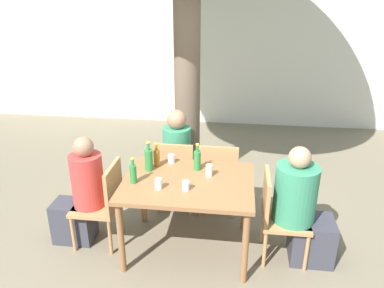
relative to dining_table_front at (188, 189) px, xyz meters
The scene contains 18 objects.
ground_plane 0.68m from the dining_table_front, ahead, with size 30.00×30.00×0.00m, color #706651.
cafe_building_wall 3.95m from the dining_table_front, 90.00° to the left, with size 10.00×0.08×2.80m.
dining_table_front is the anchor object (origin of this frame).
patio_chair_0 0.87m from the dining_table_front, behind, with size 0.44×0.44×0.88m.
patio_chair_1 0.87m from the dining_table_front, ahead, with size 0.44×0.44×0.88m.
patio_chair_2 0.76m from the dining_table_front, 109.43° to the left, with size 0.44×0.44×0.88m.
patio_chair_3 0.76m from the dining_table_front, 70.57° to the left, with size 0.44×0.44×0.88m.
person_seated_0 1.10m from the dining_table_front, behind, with size 0.56×0.32×1.17m.
person_seated_1 1.09m from the dining_table_front, ahead, with size 0.60×0.39×1.18m.
person_seated_2 0.98m from the dining_table_front, 104.82° to the left, with size 0.32×0.56×1.19m.
green_bottle_0 0.49m from the dining_table_front, 157.48° to the left, with size 0.08×0.08×0.30m.
green_bottle_1 0.54m from the dining_table_front, 168.39° to the right, with size 0.06×0.06×0.25m.
amber_bottle_2 0.49m from the dining_table_front, 142.14° to the left, with size 0.06×0.06×0.25m.
green_bottle_3 0.32m from the dining_table_front, 76.16° to the left, with size 0.07×0.07×0.28m.
drinking_glass_0 0.22m from the dining_table_front, 88.20° to the right, with size 0.07×0.07×0.09m.
drinking_glass_1 0.34m from the dining_table_front, 142.71° to the right, with size 0.07×0.07×0.10m.
drinking_glass_2 0.45m from the dining_table_front, 121.42° to the left, with size 0.07×0.07×0.09m.
drinking_glass_3 0.27m from the dining_table_front, 31.98° to the left, with size 0.06×0.06×0.12m.
Camera 1 is at (0.44, -3.08, 2.46)m, focal length 35.00 mm.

